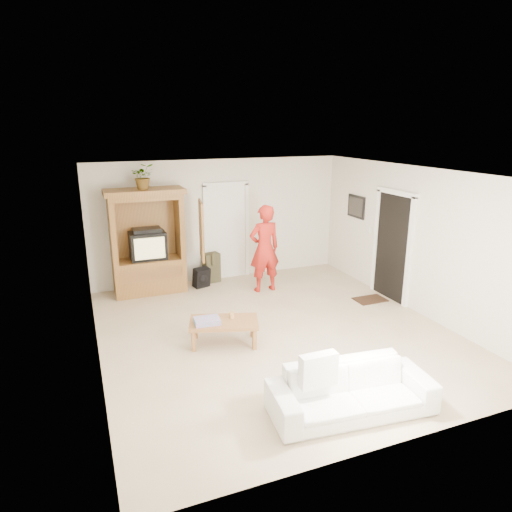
{
  "coord_description": "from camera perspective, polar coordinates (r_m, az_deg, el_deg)",
  "views": [
    {
      "loc": [
        -2.83,
        -6.29,
        3.3
      ],
      "look_at": [
        -0.1,
        0.6,
        1.15
      ],
      "focal_mm": 32.0,
      "sensor_mm": 36.0,
      "label": 1
    }
  ],
  "objects": [
    {
      "name": "doorway_right",
      "position": [
        9.14,
        16.68,
        1.03
      ],
      "size": [
        0.05,
        0.9,
        2.04
      ],
      "primitive_type": "cube",
      "color": "black",
      "rests_on": "floor"
    },
    {
      "name": "door_back",
      "position": [
        9.99,
        -3.71,
        2.95
      ],
      "size": [
        0.85,
        0.05,
        2.04
      ],
      "primitive_type": "cube",
      "color": "white",
      "rests_on": "floor"
    },
    {
      "name": "wall_front",
      "position": [
        4.78,
        17.49,
        -9.38
      ],
      "size": [
        5.5,
        0.0,
        5.5
      ],
      "primitive_type": "plane",
      "rotation": [
        -1.57,
        0.0,
        0.0
      ],
      "color": "silver",
      "rests_on": "floor"
    },
    {
      "name": "towel",
      "position": [
        7.01,
        -6.14,
        -8.07
      ],
      "size": [
        0.4,
        0.31,
        0.08
      ],
      "primitive_type": "cube",
      "rotation": [
        0.0,
        0.0,
        -0.09
      ],
      "color": "#CC4479",
      "rests_on": "coffee_table"
    },
    {
      "name": "sofa",
      "position": [
        5.7,
        11.84,
        -16.14
      ],
      "size": [
        2.0,
        0.95,
        0.57
      ],
      "primitive_type": "imported",
      "rotation": [
        0.0,
        0.0,
        -0.1
      ],
      "color": "white",
      "rests_on": "floor"
    },
    {
      "name": "doormat",
      "position": [
        9.2,
        14.08,
        -5.3
      ],
      "size": [
        0.6,
        0.4,
        0.02
      ],
      "primitive_type": "cube",
      "color": "#382316",
      "rests_on": "floor"
    },
    {
      "name": "armoire",
      "position": [
        9.35,
        -13.21,
        0.92
      ],
      "size": [
        1.82,
        1.14,
        2.1
      ],
      "color": "#935F2D",
      "rests_on": "floor"
    },
    {
      "name": "wall_left",
      "position": [
        6.6,
        -19.92,
        -2.46
      ],
      "size": [
        0.0,
        6.0,
        6.0
      ],
      "primitive_type": "plane",
      "rotation": [
        1.57,
        0.0,
        1.57
      ],
      "color": "silver",
      "rests_on": "floor"
    },
    {
      "name": "plant",
      "position": [
        9.05,
        -13.91,
        9.65
      ],
      "size": [
        0.47,
        0.41,
        0.49
      ],
      "primitive_type": "imported",
      "rotation": [
        0.0,
        0.0,
        -0.08
      ],
      "color": "#4C7238",
      "rests_on": "armoire"
    },
    {
      "name": "floor",
      "position": [
        7.64,
        2.36,
        -9.41
      ],
      "size": [
        6.0,
        6.0,
        0.0
      ],
      "primitive_type": "plane",
      "color": "tan",
      "rests_on": "ground"
    },
    {
      "name": "backpack_olive",
      "position": [
        9.9,
        -5.6,
        -1.44
      ],
      "size": [
        0.37,
        0.3,
        0.63
      ],
      "primitive_type": null,
      "rotation": [
        0.0,
        0.0,
        0.16
      ],
      "color": "#47442B",
      "rests_on": "floor"
    },
    {
      "name": "candle",
      "position": [
        7.16,
        -3.07,
        -7.39
      ],
      "size": [
        0.08,
        0.08,
        0.1
      ],
      "primitive_type": "cylinder",
      "color": "tan",
      "rests_on": "coffee_table"
    },
    {
      "name": "wall_back",
      "position": [
        9.91,
        -4.62,
        4.49
      ],
      "size": [
        5.5,
        0.0,
        5.5
      ],
      "primitive_type": "plane",
      "rotation": [
        1.57,
        0.0,
        0.0
      ],
      "color": "silver",
      "rests_on": "floor"
    },
    {
      "name": "man",
      "position": [
        9.16,
        1.06,
        0.93
      ],
      "size": [
        0.67,
        0.45,
        1.78
      ],
      "primitive_type": "imported",
      "rotation": [
        0.0,
        0.0,
        3.18
      ],
      "color": "#B01F17",
      "rests_on": "floor"
    },
    {
      "name": "framed_picture",
      "position": [
        10.04,
        12.42,
        6.05
      ],
      "size": [
        0.03,
        0.6,
        0.48
      ],
      "primitive_type": "cube",
      "color": "black",
      "rests_on": "wall_right"
    },
    {
      "name": "ceiling",
      "position": [
        6.93,
        2.61,
        10.37
      ],
      "size": [
        6.0,
        6.0,
        0.0
      ],
      "primitive_type": "plane",
      "rotation": [
        3.14,
        0.0,
        0.0
      ],
      "color": "white",
      "rests_on": "floor"
    },
    {
      "name": "wall_right",
      "position": [
        8.64,
        19.39,
        1.86
      ],
      "size": [
        0.0,
        6.0,
        6.0
      ],
      "primitive_type": "plane",
      "rotation": [
        1.57,
        0.0,
        -1.57
      ],
      "color": "silver",
      "rests_on": "floor"
    },
    {
      "name": "backpack_black",
      "position": [
        9.61,
        -6.82,
        -2.74
      ],
      "size": [
        0.37,
        0.28,
        0.41
      ],
      "primitive_type": null,
      "rotation": [
        0.0,
        0.0,
        0.31
      ],
      "color": "black",
      "rests_on": "floor"
    },
    {
      "name": "coffee_table",
      "position": [
        7.12,
        -4.03,
        -8.43
      ],
      "size": [
        1.17,
        0.86,
        0.39
      ],
      "rotation": [
        0.0,
        0.0,
        -0.31
      ],
      "color": "brown",
      "rests_on": "floor"
    }
  ]
}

